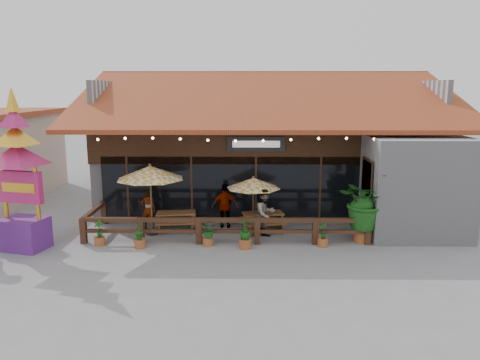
{
  "coord_description": "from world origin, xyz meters",
  "views": [
    {
      "loc": [
        -0.9,
        -15.92,
        5.29
      ],
      "look_at": [
        -1.11,
        1.5,
        1.86
      ],
      "focal_mm": 35.0,
      "sensor_mm": 36.0,
      "label": 1
    }
  ],
  "objects_px": {
    "umbrella_left": "(150,173)",
    "thai_sign_tower": "(17,159)",
    "picnic_table_right": "(263,219)",
    "umbrella_right": "(253,183)",
    "picnic_table_left": "(176,218)",
    "tropical_plant": "(364,202)"
  },
  "relations": [
    {
      "from": "umbrella_left",
      "to": "tropical_plant",
      "type": "distance_m",
      "value": 7.63
    },
    {
      "from": "picnic_table_right",
      "to": "umbrella_right",
      "type": "bearing_deg",
      "value": -160.55
    },
    {
      "from": "umbrella_left",
      "to": "thai_sign_tower",
      "type": "bearing_deg",
      "value": -157.12
    },
    {
      "from": "umbrella_left",
      "to": "tropical_plant",
      "type": "height_order",
      "value": "umbrella_left"
    },
    {
      "from": "umbrella_right",
      "to": "thai_sign_tower",
      "type": "height_order",
      "value": "thai_sign_tower"
    },
    {
      "from": "picnic_table_right",
      "to": "thai_sign_tower",
      "type": "distance_m",
      "value": 8.67
    },
    {
      "from": "picnic_table_right",
      "to": "tropical_plant",
      "type": "distance_m",
      "value": 3.75
    },
    {
      "from": "picnic_table_left",
      "to": "picnic_table_right",
      "type": "bearing_deg",
      "value": -1.08
    },
    {
      "from": "umbrella_right",
      "to": "thai_sign_tower",
      "type": "xyz_separation_m",
      "value": [
        -7.65,
        -1.93,
        1.17
      ]
    },
    {
      "from": "umbrella_left",
      "to": "thai_sign_tower",
      "type": "xyz_separation_m",
      "value": [
        -3.93,
        -1.66,
        0.74
      ]
    },
    {
      "from": "umbrella_right",
      "to": "tropical_plant",
      "type": "height_order",
      "value": "tropical_plant"
    },
    {
      "from": "picnic_table_left",
      "to": "tropical_plant",
      "type": "height_order",
      "value": "tropical_plant"
    },
    {
      "from": "umbrella_right",
      "to": "picnic_table_right",
      "type": "bearing_deg",
      "value": 19.45
    },
    {
      "from": "picnic_table_left",
      "to": "tropical_plant",
      "type": "distance_m",
      "value": 6.89
    },
    {
      "from": "picnic_table_left",
      "to": "thai_sign_tower",
      "type": "xyz_separation_m",
      "value": [
        -4.75,
        -2.12,
        2.56
      ]
    },
    {
      "from": "umbrella_right",
      "to": "picnic_table_left",
      "type": "distance_m",
      "value": 3.22
    },
    {
      "from": "umbrella_left",
      "to": "umbrella_right",
      "type": "bearing_deg",
      "value": 4.2
    },
    {
      "from": "picnic_table_left",
      "to": "picnic_table_right",
      "type": "distance_m",
      "value": 3.27
    },
    {
      "from": "umbrella_right",
      "to": "picnic_table_right",
      "type": "xyz_separation_m",
      "value": [
        0.37,
        0.13,
        -1.38
      ]
    },
    {
      "from": "picnic_table_right",
      "to": "tropical_plant",
      "type": "bearing_deg",
      "value": -18.38
    },
    {
      "from": "umbrella_right",
      "to": "picnic_table_right",
      "type": "relative_size",
      "value": 1.36
    },
    {
      "from": "thai_sign_tower",
      "to": "picnic_table_right",
      "type": "bearing_deg",
      "value": 14.42
    }
  ]
}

